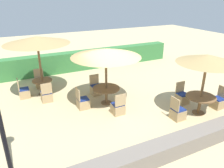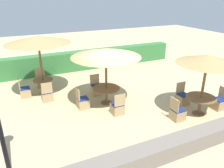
% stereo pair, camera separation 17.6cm
% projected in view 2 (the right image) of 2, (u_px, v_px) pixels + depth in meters
% --- Properties ---
extents(ground_plane, '(40.00, 40.00, 0.00)m').
position_uv_depth(ground_plane, '(118.00, 109.00, 9.14)').
color(ground_plane, '#C6B284').
extents(hedge_row, '(13.00, 0.70, 1.16)m').
position_uv_depth(hedge_row, '(78.00, 61.00, 13.65)').
color(hedge_row, '#387A3D').
rests_on(hedge_row, ground_plane).
extents(stone_border, '(10.00, 0.56, 0.53)m').
position_uv_depth(stone_border, '(166.00, 149.00, 6.38)').
color(stone_border, slate).
rests_on(stone_border, ground_plane).
extents(parasol_center, '(2.87, 2.87, 2.43)m').
position_uv_depth(parasol_center, '(106.00, 53.00, 8.77)').
color(parasol_center, brown).
rests_on(parasol_center, ground_plane).
extents(round_table_center, '(1.17, 1.17, 0.73)m').
position_uv_depth(round_table_center, '(106.00, 91.00, 9.41)').
color(round_table_center, brown).
rests_on(round_table_center, ground_plane).
extents(patio_chair_center_west, '(0.46, 0.46, 0.93)m').
position_uv_depth(patio_chair_center_west, '(83.00, 102.00, 9.13)').
color(patio_chair_center_west, tan).
rests_on(patio_chair_center_west, ground_plane).
extents(patio_chair_center_north, '(0.46, 0.46, 0.93)m').
position_uv_depth(patio_chair_center_north, '(96.00, 89.00, 10.41)').
color(patio_chair_center_north, tan).
rests_on(patio_chair_center_north, ground_plane).
extents(patio_chair_center_south, '(0.46, 0.46, 0.93)m').
position_uv_depth(patio_chair_center_south, '(118.00, 108.00, 8.67)').
color(patio_chair_center_south, tan).
rests_on(patio_chair_center_south, ground_plane).
extents(parasol_front_right, '(2.26, 2.26, 2.43)m').
position_uv_depth(parasol_front_right, '(208.00, 60.00, 7.90)').
color(parasol_front_right, brown).
rests_on(parasol_front_right, ground_plane).
extents(round_table_front_right, '(1.15, 1.15, 0.74)m').
position_uv_depth(round_table_front_right, '(201.00, 100.00, 8.53)').
color(round_table_front_right, brown).
rests_on(round_table_front_right, ground_plane).
extents(patio_chair_front_right_east, '(0.46, 0.46, 0.93)m').
position_uv_depth(patio_chair_front_right_east, '(219.00, 103.00, 9.06)').
color(patio_chair_front_right_east, tan).
rests_on(patio_chair_front_right_east, ground_plane).
extents(patio_chair_front_right_west, '(0.46, 0.46, 0.93)m').
position_uv_depth(patio_chair_front_right_west, '(177.00, 114.00, 8.26)').
color(patio_chair_front_right_west, tan).
rests_on(patio_chair_front_right_west, ground_plane).
extents(patio_chair_front_right_north, '(0.46, 0.46, 0.93)m').
position_uv_depth(patio_chair_front_right_north, '(182.00, 98.00, 9.50)').
color(patio_chair_front_right_north, tan).
rests_on(patio_chair_front_right_north, ground_plane).
extents(parasol_back_left, '(2.88, 2.88, 2.76)m').
position_uv_depth(parasol_back_left, '(38.00, 40.00, 9.58)').
color(parasol_back_left, brown).
rests_on(parasol_back_left, ground_plane).
extents(round_table_back_left, '(0.92, 0.92, 0.71)m').
position_uv_depth(round_table_back_left, '(43.00, 83.00, 10.37)').
color(round_table_back_left, brown).
rests_on(round_table_back_left, ground_plane).
extents(patio_chair_back_left_south, '(0.46, 0.46, 0.93)m').
position_uv_depth(patio_chair_back_left_south, '(47.00, 95.00, 9.74)').
color(patio_chair_back_left_south, tan).
rests_on(patio_chair_back_left_south, ground_plane).
extents(patio_chair_back_left_north, '(0.46, 0.46, 0.93)m').
position_uv_depth(patio_chair_back_left_north, '(41.00, 82.00, 11.26)').
color(patio_chair_back_left_north, tan).
rests_on(patio_chair_back_left_north, ground_plane).
extents(patio_chair_back_left_west, '(0.46, 0.46, 0.93)m').
position_uv_depth(patio_chair_back_left_west, '(25.00, 92.00, 10.11)').
color(patio_chair_back_left_west, tan).
rests_on(patio_chair_back_left_west, ground_plane).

